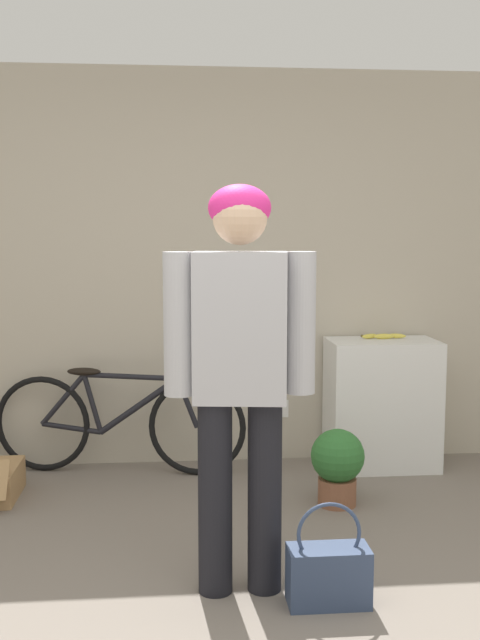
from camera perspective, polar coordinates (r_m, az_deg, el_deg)
wall_back at (r=4.98m, az=-3.01°, el=3.89°), size 8.00×0.07×2.60m
side_shelf at (r=5.03m, az=10.74°, el=-6.29°), size 0.71×0.42×0.85m
person at (r=3.13m, az=-0.00°, el=-2.66°), size 0.64×0.26×1.74m
bicycle at (r=4.89m, az=-9.23°, el=-7.62°), size 1.62×0.46×0.70m
banana at (r=5.01m, az=10.81°, el=-1.21°), size 0.31×0.08×0.04m
handbag at (r=3.31m, az=6.75°, el=-18.57°), size 0.34×0.16×0.44m
potted_plant at (r=4.35m, az=7.44°, el=-10.77°), size 0.30×0.30×0.44m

